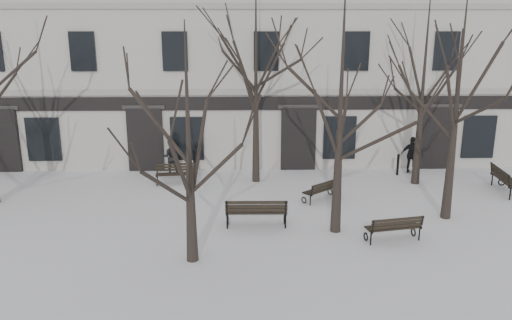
{
  "coord_description": "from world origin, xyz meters",
  "views": [
    {
      "loc": [
        0.94,
        -14.42,
        6.29
      ],
      "look_at": [
        1.42,
        3.0,
        1.75
      ],
      "focal_mm": 35.0,
      "sensor_mm": 36.0,
      "label": 1
    }
  ],
  "objects_px": {
    "tree_1": "(188,117)",
    "tree_3": "(459,77)",
    "bench_5": "(505,179)",
    "bench_3": "(176,173)",
    "tree_2": "(342,76)",
    "bench_4": "(322,189)",
    "bench_1": "(256,211)",
    "bench_2": "(394,227)"
  },
  "relations": [
    {
      "from": "bench_3",
      "to": "bench_4",
      "type": "xyz_separation_m",
      "value": [
        5.81,
        -2.3,
        -0.03
      ]
    },
    {
      "from": "tree_2",
      "to": "bench_2",
      "type": "height_order",
      "value": "tree_2"
    },
    {
      "from": "tree_2",
      "to": "tree_3",
      "type": "bearing_deg",
      "value": 15.04
    },
    {
      "from": "bench_2",
      "to": "bench_5",
      "type": "height_order",
      "value": "bench_5"
    },
    {
      "from": "tree_3",
      "to": "bench_2",
      "type": "relative_size",
      "value": 4.34
    },
    {
      "from": "tree_1",
      "to": "bench_5",
      "type": "distance_m",
      "value": 13.66
    },
    {
      "from": "tree_2",
      "to": "bench_5",
      "type": "distance_m",
      "value": 9.46
    },
    {
      "from": "tree_2",
      "to": "bench_3",
      "type": "bearing_deg",
      "value": 137.4
    },
    {
      "from": "tree_3",
      "to": "bench_1",
      "type": "bearing_deg",
      "value": -174.24
    },
    {
      "from": "tree_1",
      "to": "bench_1",
      "type": "distance_m",
      "value": 4.67
    },
    {
      "from": "tree_3",
      "to": "bench_3",
      "type": "height_order",
      "value": "tree_3"
    },
    {
      "from": "bench_1",
      "to": "bench_3",
      "type": "distance_m",
      "value": 5.88
    },
    {
      "from": "bench_1",
      "to": "bench_3",
      "type": "height_order",
      "value": "bench_1"
    },
    {
      "from": "bench_2",
      "to": "bench_3",
      "type": "relative_size",
      "value": 1.03
    },
    {
      "from": "bench_4",
      "to": "bench_5",
      "type": "height_order",
      "value": "bench_5"
    },
    {
      "from": "bench_1",
      "to": "bench_4",
      "type": "xyz_separation_m",
      "value": [
        2.57,
        2.6,
        -0.11
      ]
    },
    {
      "from": "tree_1",
      "to": "tree_3",
      "type": "relative_size",
      "value": 0.85
    },
    {
      "from": "tree_1",
      "to": "tree_3",
      "type": "xyz_separation_m",
      "value": [
        8.44,
        3.06,
        0.74
      ]
    },
    {
      "from": "tree_1",
      "to": "bench_3",
      "type": "distance_m",
      "value": 8.27
    },
    {
      "from": "tree_2",
      "to": "bench_4",
      "type": "distance_m",
      "value": 5.45
    },
    {
      "from": "tree_2",
      "to": "tree_3",
      "type": "height_order",
      "value": "tree_2"
    },
    {
      "from": "tree_1",
      "to": "bench_3",
      "type": "bearing_deg",
      "value": 100.67
    },
    {
      "from": "bench_3",
      "to": "bench_2",
      "type": "bearing_deg",
      "value": -45.7
    },
    {
      "from": "bench_3",
      "to": "bench_5",
      "type": "height_order",
      "value": "bench_5"
    },
    {
      "from": "bench_4",
      "to": "tree_1",
      "type": "bearing_deg",
      "value": 8.19
    },
    {
      "from": "tree_1",
      "to": "bench_3",
      "type": "height_order",
      "value": "tree_1"
    },
    {
      "from": "tree_1",
      "to": "bench_2",
      "type": "xyz_separation_m",
      "value": [
        6.05,
        1.13,
        -3.63
      ]
    },
    {
      "from": "bench_4",
      "to": "tree_3",
      "type": "bearing_deg",
      "value": 113.86
    },
    {
      "from": "bench_3",
      "to": "tree_1",
      "type": "bearing_deg",
      "value": -85.28
    },
    {
      "from": "tree_2",
      "to": "bench_4",
      "type": "height_order",
      "value": "tree_2"
    },
    {
      "from": "tree_1",
      "to": "tree_2",
      "type": "bearing_deg",
      "value": 24.2
    },
    {
      "from": "bench_5",
      "to": "tree_3",
      "type": "bearing_deg",
      "value": 135.08
    },
    {
      "from": "tree_3",
      "to": "bench_5",
      "type": "height_order",
      "value": "tree_3"
    },
    {
      "from": "tree_1",
      "to": "bench_5",
      "type": "relative_size",
      "value": 3.17
    },
    {
      "from": "tree_2",
      "to": "tree_3",
      "type": "xyz_separation_m",
      "value": [
        4.03,
        1.08,
        -0.13
      ]
    },
    {
      "from": "tree_1",
      "to": "bench_4",
      "type": "xyz_separation_m",
      "value": [
        4.44,
        5.01,
        -3.66
      ]
    },
    {
      "from": "tree_3",
      "to": "bench_4",
      "type": "height_order",
      "value": "tree_3"
    },
    {
      "from": "bench_1",
      "to": "bench_5",
      "type": "distance_m",
      "value": 10.55
    },
    {
      "from": "tree_2",
      "to": "bench_5",
      "type": "relative_size",
      "value": 3.84
    },
    {
      "from": "tree_2",
      "to": "bench_1",
      "type": "bearing_deg",
      "value": 170.62
    },
    {
      "from": "bench_4",
      "to": "tree_2",
      "type": "bearing_deg",
      "value": 49.24
    },
    {
      "from": "tree_3",
      "to": "bench_3",
      "type": "bearing_deg",
      "value": 156.65
    }
  ]
}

